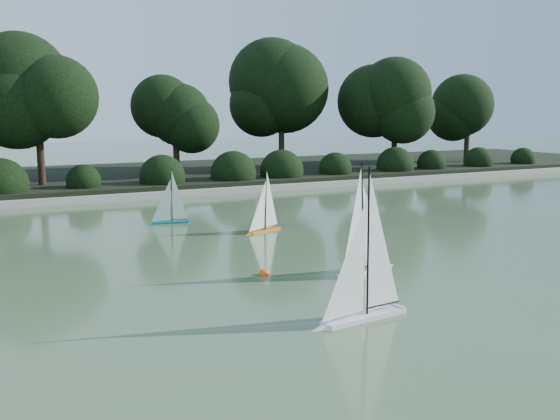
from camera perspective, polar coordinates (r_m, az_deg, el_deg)
name	(u,v)px	position (r m, az deg, el deg)	size (l,w,h in m)	color
ground	(349,276)	(9.05, 6.34, -6.03)	(80.00, 80.00, 0.00)	#3F5533
pond_coping	(168,194)	(17.15, -10.19, 1.44)	(40.00, 0.35, 0.18)	gray
far_bank	(133,177)	(20.99, -13.30, 2.91)	(40.00, 8.00, 0.30)	black
tree_line	(182,100)	(19.69, -8.96, 9.91)	(26.31, 3.93, 4.39)	black
shrub_hedge	(159,178)	(17.97, -11.04, 2.92)	(29.10, 1.10, 1.10)	black
sailboat_white_a	(357,296)	(7.13, 7.06, -7.83)	(1.36, 0.37, 1.85)	silver
sailboat_white_b	(370,254)	(9.28, 8.20, -4.00)	(1.25, 0.55, 1.72)	silver
sailboat_orange	(262,222)	(12.12, -1.69, -1.07)	(0.94, 0.49, 1.32)	orange
sailboat_teal	(167,214)	(13.23, -10.28, -0.40)	(0.91, 0.34, 1.24)	#076E7C
race_buoy	(264,275)	(9.07, -1.45, -5.94)	(0.17, 0.17, 0.17)	#FF500D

